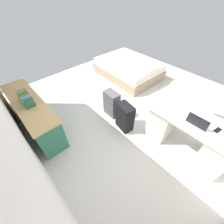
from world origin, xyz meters
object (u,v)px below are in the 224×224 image
at_px(desk, 188,133).
at_px(suitcase_spare_grey, 112,104).
at_px(suitcase_black, 125,117).
at_px(cell_phone_near_laptop, 218,130).
at_px(office_chair, 200,108).
at_px(computer_mouse, 182,114).
at_px(bed, 128,69).
at_px(laptop, 198,122).
at_px(figurine_small, 20,92).
at_px(credenza, 34,115).

relative_size(desk, suitcase_spare_grey, 2.37).
xyz_separation_m(suitcase_black, cell_phone_near_laptop, (-1.41, -0.50, 0.44)).
height_order(office_chair, suitcase_spare_grey, office_chair).
relative_size(computer_mouse, cell_phone_near_laptop, 0.74).
bearing_deg(cell_phone_near_laptop, bed, -11.19).
bearing_deg(laptop, figurine_small, 32.88).
distance_m(computer_mouse, cell_phone_near_laptop, 0.54).
bearing_deg(laptop, bed, -26.76).
bearing_deg(cell_phone_near_laptop, suitcase_spare_grey, 23.49).
height_order(suitcase_black, cell_phone_near_laptop, cell_phone_near_laptop).
bearing_deg(office_chair, cell_phone_near_laptop, 121.35).
relative_size(suitcase_black, laptop, 2.01).
bearing_deg(suitcase_spare_grey, suitcase_black, 171.97).
bearing_deg(bed, laptop, 153.24).
distance_m(suitcase_spare_grey, figurine_small, 1.87).
height_order(credenza, figurine_small, figurine_small).
relative_size(desk, computer_mouse, 14.42).
xyz_separation_m(bed, figurine_small, (0.12, 3.06, 0.55)).
relative_size(bed, suitcase_spare_grey, 3.21).
bearing_deg(bed, desk, 154.52).
xyz_separation_m(credenza, cell_phone_near_laptop, (-2.66, -1.87, 0.39)).
bearing_deg(laptop, suitcase_spare_grey, 10.14).
bearing_deg(laptop, cell_phone_near_laptop, -156.40).
distance_m(suitcase_black, suitcase_spare_grey, 0.51).
relative_size(office_chair, credenza, 0.52).
bearing_deg(computer_mouse, suitcase_black, 26.12).
height_order(bed, computer_mouse, computer_mouse).
relative_size(suitcase_spare_grey, computer_mouse, 6.09).
height_order(computer_mouse, figurine_small, figurine_small).
bearing_deg(desk, credenza, 38.19).
relative_size(office_chair, computer_mouse, 9.40).
bearing_deg(suitcase_black, cell_phone_near_laptop, -151.14).
distance_m(bed, laptop, 2.95).
bearing_deg(suitcase_black, desk, -147.02).
bearing_deg(bed, office_chair, 170.04).
bearing_deg(suitcase_black, laptop, -152.11).
distance_m(desk, bed, 2.82).
xyz_separation_m(desk, computer_mouse, (0.21, 0.05, 0.37)).
relative_size(credenza, bed, 0.92).
height_order(suitcase_spare_grey, figurine_small, figurine_small).
distance_m(suitcase_black, figurine_small, 2.13).
xyz_separation_m(desk, laptop, (-0.05, 0.09, 0.41)).
height_order(office_chair, cell_phone_near_laptop, office_chair).
height_order(desk, figurine_small, figurine_small).
bearing_deg(desk, computer_mouse, 14.06).
height_order(office_chair, computer_mouse, office_chair).
distance_m(computer_mouse, figurine_small, 3.03).
bearing_deg(laptop, suitcase_black, 18.72).
distance_m(credenza, laptop, 3.00).
bearing_deg(office_chair, suitcase_spare_grey, 39.13).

